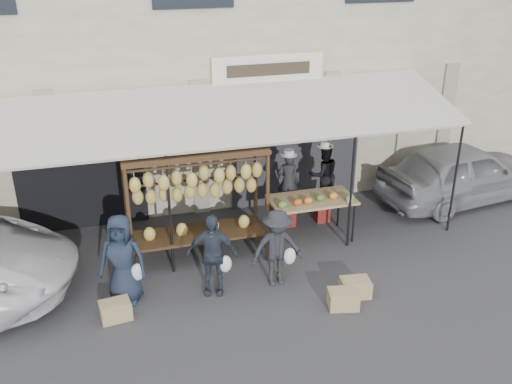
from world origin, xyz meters
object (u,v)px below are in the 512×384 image
banana_rack (196,185)px  customer_right (277,248)px  vendor_right (324,175)px  crate_near_a (343,299)px  vendor_left (288,181)px  customer_left (122,260)px  produce_table (312,201)px  crate_far (115,310)px  crate_near_b (355,287)px  customer_mid (212,254)px  sedan (463,172)px

banana_rack → customer_right: size_ratio=1.80×
vendor_right → crate_near_a: (-0.85, -3.05, -0.94)m
vendor_left → customer_left: size_ratio=0.76×
produce_table → vendor_right: (0.52, 0.72, 0.21)m
customer_right → crate_far: size_ratio=2.96×
produce_table → customer_right: size_ratio=1.18×
banana_rack → vendor_left: 2.35m
customer_left → crate_near_a: 3.73m
crate_near_b → customer_left: bearing=166.1°
customer_left → customer_mid: (1.48, -0.16, -0.06)m
produce_table → crate_near_a: bearing=-98.1°
produce_table → crate_far: size_ratio=3.50×
produce_table → customer_left: 3.97m
banana_rack → crate_near_a: size_ratio=5.27×
banana_rack → sedan: (6.40, 0.99, -0.87)m
banana_rack → produce_table: 2.46m
customer_left → vendor_right: bearing=41.6°
vendor_right → crate_far: vendor_right is taller
customer_left → crate_far: bearing=-95.4°
banana_rack → customer_left: bearing=-146.7°
customer_mid → crate_near_a: (1.99, -1.04, -0.60)m
vendor_left → crate_near_a: (-0.07, -3.07, -0.88)m
vendor_right → customer_right: (-1.70, -2.07, -0.36)m
banana_rack → crate_far: 2.60m
produce_table → customer_right: customer_right is taller
vendor_right → customer_left: vendor_right is taller
vendor_left → customer_mid: 2.91m
banana_rack → sedan: bearing=8.8°
customer_left → sedan: 8.09m
sedan → vendor_right: bearing=83.8°
sedan → banana_rack: bearing=91.0°
vendor_left → crate_near_b: 2.96m
produce_table → crate_near_b: (0.01, -2.07, -0.72)m
vendor_right → crate_near_b: vendor_right is taller
vendor_left → sedan: vendor_left is taller
customer_right → vendor_left: bearing=65.9°
banana_rack → vendor_right: size_ratio=1.94×
banana_rack → vendor_right: bearing=17.3°
customer_right → crate_far: bearing=-175.4°
crate_near_a → crate_far: size_ratio=1.01×
vendor_left → vendor_right: bearing=-163.0°
produce_table → customer_mid: bearing=-151.0°
banana_rack → sedan: banana_rack is taller
vendor_left → crate_near_a: size_ratio=2.46×
customer_mid → crate_near_b: (2.34, -0.79, -0.59)m
produce_table → crate_far: bearing=-158.4°
banana_rack → customer_right: banana_rack is taller
produce_table → customer_mid: size_ratio=1.14×
produce_table → crate_near_a: 2.46m
crate_far → crate_near_a: bearing=-11.4°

